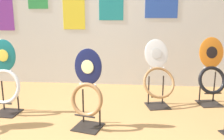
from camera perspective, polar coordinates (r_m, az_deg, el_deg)
wall_back at (r=4.15m, az=-3.54°, el=14.48°), size 8.00×0.07×2.60m
toilet_seat_display_white_plain at (r=3.24m, az=10.49°, el=-1.71°), size 0.45×0.41×0.86m
toilet_seat_display_navy_moon at (r=2.58m, az=-5.67°, el=-5.18°), size 0.38×0.34×0.84m
toilet_seat_display_orange_sun at (r=3.49m, az=21.78°, el=-0.65°), size 0.39×0.33×0.88m
toilet_seat_display_teal_sax at (r=3.19m, az=-23.42°, el=-2.30°), size 0.42×0.30×0.89m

